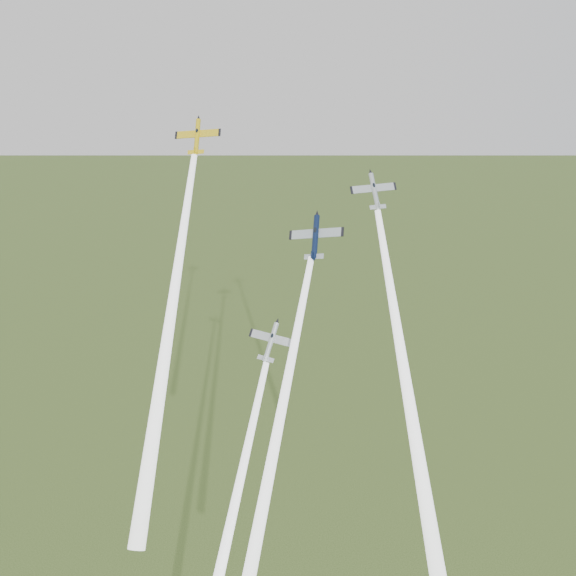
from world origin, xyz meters
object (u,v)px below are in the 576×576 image
Objects in this scene: plane_navy at (315,237)px; plane_silver_right at (374,191)px; plane_yellow at (197,136)px; plane_silver_low at (271,341)px.

plane_silver_right reaches higher than plane_navy.
plane_navy is (18.65, -8.49, -13.82)m from plane_yellow.
plane_silver_low is at bearing -40.43° from plane_yellow.
plane_silver_low is at bearing -162.08° from plane_silver_right.
plane_yellow is 0.86× the size of plane_navy.
plane_silver_low is (-6.35, -5.50, -14.65)m from plane_navy.
plane_navy is 11.75m from plane_silver_right.
plane_silver_right is at bearing 0.37° from plane_yellow.
plane_navy is at bearing -16.22° from plane_yellow.
plane_silver_right is 27.71m from plane_silver_low.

